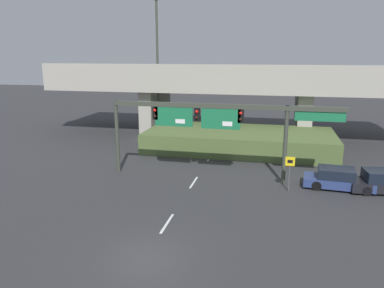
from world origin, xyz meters
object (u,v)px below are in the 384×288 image
Objects in this scene: signal_gantry at (214,118)px; parked_sedan_near_right at (338,179)px; speed_limit_sign at (290,169)px; highway_light_pole_near at (158,66)px.

parked_sedan_near_right is (8.47, -0.15, -3.81)m from signal_gantry.
parked_sedan_near_right is at bearing -0.99° from signal_gantry.
speed_limit_sign is (5.26, -1.45, -2.89)m from signal_gantry.
highway_light_pole_near reaches higher than signal_gantry.
signal_gantry reaches higher than speed_limit_sign.
signal_gantry is 6.18m from speed_limit_sign.
speed_limit_sign is 20.33m from highway_light_pole_near.
signal_gantry reaches higher than parked_sedan_near_right.
signal_gantry is at bearing -176.14° from parked_sedan_near_right.
signal_gantry is at bearing -57.52° from highway_light_pole_near.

